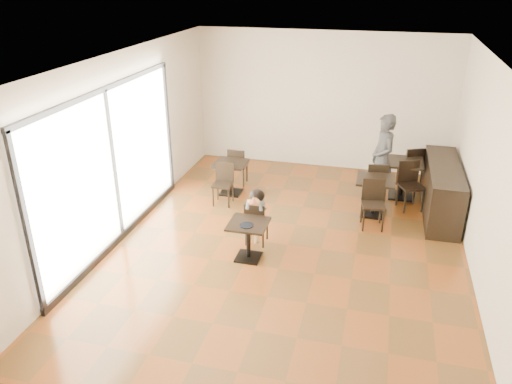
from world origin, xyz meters
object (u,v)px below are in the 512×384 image
(child, at_px, (257,217))
(cafe_table_mid, at_px, (374,197))
(child_chair, at_px, (257,222))
(chair_mid_a, at_px, (376,182))
(cafe_table_back, at_px, (402,179))
(chair_back_a, at_px, (410,167))
(child_table, at_px, (248,241))
(chair_left_b, at_px, (223,185))
(adult_patron, at_px, (382,159))
(chair_mid_b, at_px, (373,205))
(cafe_table_left, at_px, (231,178))
(chair_back_b, at_px, (411,187))
(chair_left_a, at_px, (238,166))

(child, relative_size, cafe_table_mid, 1.33)
(child_chair, xyz_separation_m, chair_mid_a, (1.94, 2.19, 0.05))
(cafe_table_back, bearing_deg, chair_back_a, 73.45)
(child_table, distance_m, chair_left_b, 2.18)
(adult_patron, xyz_separation_m, chair_mid_a, (-0.08, -0.14, -0.47))
(cafe_table_mid, xyz_separation_m, chair_left_b, (-3.01, -0.28, 0.05))
(adult_patron, height_order, cafe_table_back, adult_patron)
(chair_mid_a, xyz_separation_m, chair_mid_b, (0.00, -1.10, 0.00))
(chair_back_a, bearing_deg, cafe_table_mid, 41.80)
(chair_back_a, bearing_deg, chair_mid_b, 47.67)
(chair_mid_b, xyz_separation_m, chair_left_b, (-3.01, 0.27, -0.03))
(adult_patron, distance_m, chair_left_b, 3.28)
(cafe_table_left, height_order, cafe_table_back, cafe_table_back)
(cafe_table_left, bearing_deg, chair_back_b, 2.72)
(cafe_table_back, xyz_separation_m, chair_back_b, (0.16, -0.55, 0.08))
(cafe_table_left, bearing_deg, child_table, -66.59)
(chair_left_b, bearing_deg, child_chair, -53.79)
(chair_mid_b, height_order, chair_left_a, chair_mid_b)
(child_table, bearing_deg, chair_left_a, 109.48)
(cafe_table_mid, bearing_deg, chair_mid_a, 90.00)
(cafe_table_back, bearing_deg, child, -133.27)
(child_table, relative_size, child_chair, 0.83)
(cafe_table_left, relative_size, chair_back_b, 0.73)
(adult_patron, relative_size, cafe_table_back, 2.29)
(child, distance_m, chair_left_b, 1.72)
(child_chair, height_order, chair_mid_b, chair_mid_b)
(chair_mid_a, bearing_deg, chair_back_b, 161.96)
(cafe_table_left, distance_m, chair_left_a, 0.55)
(cafe_table_back, xyz_separation_m, chair_mid_a, (-0.53, -0.44, 0.05))
(child_table, xyz_separation_m, cafe_table_back, (2.48, 3.18, 0.07))
(child_chair, bearing_deg, chair_mid_a, -131.65)
(chair_left_a, distance_m, chair_back_b, 3.72)
(chair_mid_a, relative_size, chair_back_b, 0.94)
(child_table, height_order, chair_back_a, chair_back_a)
(cafe_table_back, bearing_deg, child_table, -127.90)
(child, bearing_deg, cafe_table_mid, 40.08)
(child_chair, relative_size, adult_patron, 0.44)
(cafe_table_left, xyz_separation_m, chair_mid_b, (3.01, -0.82, 0.10))
(child_chair, distance_m, chair_mid_a, 2.93)
(adult_patron, distance_m, chair_mid_b, 1.33)
(child_table, height_order, chair_left_a, chair_left_a)
(cafe_table_left, height_order, chair_left_b, chair_left_b)
(child_chair, relative_size, chair_left_a, 0.94)
(child_table, height_order, chair_back_b, chair_back_b)
(child_table, distance_m, chair_mid_a, 3.36)
(cafe_table_mid, bearing_deg, child, -139.92)
(cafe_table_back, bearing_deg, chair_back_b, -73.45)
(chair_back_a, bearing_deg, child_chair, 26.35)
(cafe_table_left, relative_size, chair_left_b, 0.83)
(child, bearing_deg, adult_patron, 48.97)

